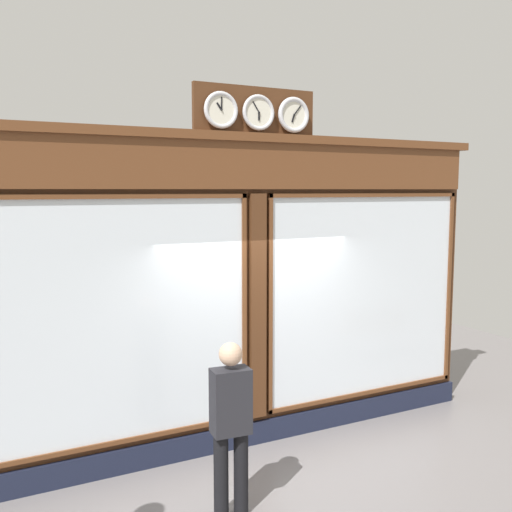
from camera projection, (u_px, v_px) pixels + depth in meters
shop_facade at (251, 290)px, 7.01m from camera, size 6.57×0.42×4.27m
pedestrian at (231, 422)px, 5.41m from camera, size 0.38×0.25×1.69m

